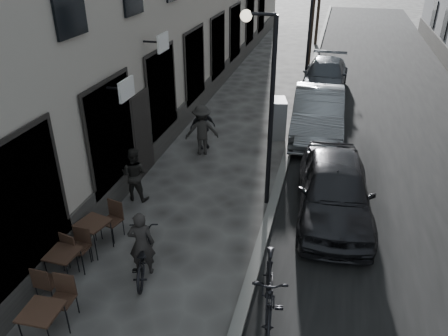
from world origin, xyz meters
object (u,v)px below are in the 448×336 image
at_px(pedestrian_far, 203,127).
at_px(moped, 269,290).
at_px(pedestrian_mid, 202,130).
at_px(bistro_set_a, 44,323).
at_px(pedestrian_near, 134,174).
at_px(bicycle, 143,255).
at_px(bistro_set_c, 94,233).
at_px(utility_cabinet, 278,118).
at_px(car_far, 325,76).
at_px(car_mid, 318,113).
at_px(streetlamp_far, 307,17).
at_px(car_near, 335,189).
at_px(bistro_set_b, 64,264).
at_px(streetlamp_near, 265,93).

height_order(pedestrian_far, moped, pedestrian_far).
bearing_deg(pedestrian_mid, pedestrian_far, -97.81).
bearing_deg(bistro_set_a, pedestrian_far, 85.86).
bearing_deg(pedestrian_near, moped, 142.44).
distance_m(pedestrian_mid, moped, 7.41).
bearing_deg(bicycle, bistro_set_c, -33.11).
bearing_deg(utility_cabinet, bicycle, -116.21).
bearing_deg(pedestrian_far, car_far, 28.50).
distance_m(bicycle, car_far, 14.50).
distance_m(utility_cabinet, car_mid, 1.48).
distance_m(bistro_set_c, utility_cabinet, 8.35).
distance_m(streetlamp_far, pedestrian_near, 13.37).
distance_m(pedestrian_mid, car_near, 5.17).
bearing_deg(car_mid, pedestrian_mid, -146.37).
relative_size(bistro_set_c, pedestrian_far, 1.08).
bearing_deg(bistro_set_c, moped, 0.45).
relative_size(bistro_set_b, utility_cabinet, 1.07).
relative_size(bistro_set_a, bistro_set_b, 1.06).
distance_m(bicycle, pedestrian_near, 3.17).
bearing_deg(bistro_set_a, car_near, 46.71).
xyz_separation_m(bistro_set_b, utility_cabinet, (3.24, 8.83, 0.25)).
height_order(bistro_set_c, utility_cabinet, utility_cabinet).
bearing_deg(bicycle, moped, 152.07).
relative_size(bicycle, car_mid, 0.35).
relative_size(streetlamp_near, bistro_set_b, 3.36).
xyz_separation_m(pedestrian_mid, car_mid, (3.64, 2.63, -0.03)).
distance_m(bistro_set_b, bicycle, 1.63).
height_order(streetlamp_near, streetlamp_far, same).
bearing_deg(streetlamp_far, car_mid, -80.27).
relative_size(streetlamp_far, bicycle, 2.84).
relative_size(utility_cabinet, bicycle, 0.79).
relative_size(utility_cabinet, car_far, 0.29).
bearing_deg(bistro_set_a, pedestrian_mid, 84.89).
bearing_deg(bistro_set_a, bistro_set_b, 108.17).
bearing_deg(streetlamp_near, bistro_set_a, -116.88).
distance_m(streetlamp_near, bistro_set_a, 6.93).
height_order(pedestrian_near, car_near, car_near).
relative_size(bistro_set_a, pedestrian_far, 1.05).
xyz_separation_m(bistro_set_c, bicycle, (1.39, -0.42, -0.01)).
distance_m(bistro_set_b, pedestrian_far, 7.26).
height_order(utility_cabinet, pedestrian_mid, pedestrian_mid).
height_order(bistro_set_a, bicycle, same).
bearing_deg(pedestrian_near, utility_cabinet, -120.33).
bearing_deg(utility_cabinet, bistro_set_a, -118.53).
bearing_deg(streetlamp_far, pedestrian_near, -105.11).
bearing_deg(car_mid, car_far, 87.75).
bearing_deg(pedestrian_near, bistro_set_c, 92.24).
bearing_deg(moped, pedestrian_near, 133.04).
distance_m(streetlamp_far, car_near, 12.55).
bearing_deg(utility_cabinet, car_mid, 6.16).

